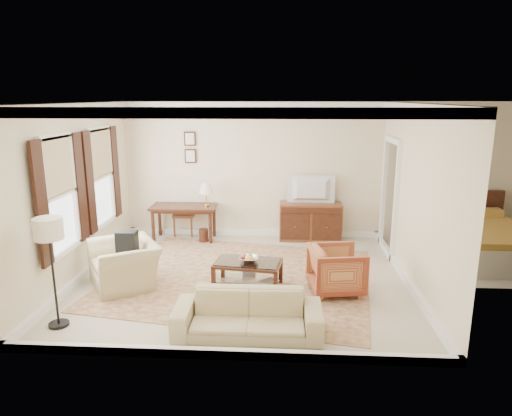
# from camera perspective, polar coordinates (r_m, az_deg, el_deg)

# --- Properties ---
(room_shell) EXTENTS (5.51, 5.01, 2.91)m
(room_shell) POSITION_cam_1_polar(r_m,az_deg,el_deg) (7.27, -1.74, 9.62)
(room_shell) COLOR beige
(room_shell) RESTS_ON ground
(annex_bedroom) EXTENTS (3.00, 2.70, 2.90)m
(annex_bedroom) POSITION_cam_1_polar(r_m,az_deg,el_deg) (9.58, 26.95, -3.86)
(annex_bedroom) COLOR beige
(annex_bedroom) RESTS_ON ground
(window_front) EXTENTS (0.12, 1.56, 1.80)m
(window_front) POSITION_cam_1_polar(r_m,az_deg,el_deg) (7.47, -23.31, 1.47)
(window_front) COLOR #CCB284
(window_front) RESTS_ON room_shell
(window_rear) EXTENTS (0.12, 1.56, 1.80)m
(window_rear) POSITION_cam_1_polar(r_m,az_deg,el_deg) (8.90, -18.78, 3.69)
(window_rear) COLOR #CCB284
(window_rear) RESTS_ON room_shell
(doorway) EXTENTS (0.10, 1.12, 2.25)m
(doorway) POSITION_cam_1_polar(r_m,az_deg,el_deg) (9.16, 16.34, 1.10)
(doorway) COLOR white
(doorway) RESTS_ON room_shell
(rug) EXTENTS (4.83, 4.33, 0.01)m
(rug) POSITION_cam_1_polar(r_m,az_deg,el_deg) (7.85, -2.06, -8.63)
(rug) COLOR maroon
(rug) RESTS_ON room_shell
(writing_desk) EXTENTS (1.37, 0.68, 0.75)m
(writing_desk) POSITION_cam_1_polar(r_m,az_deg,el_deg) (9.80, -9.02, -0.34)
(writing_desk) COLOR #452013
(writing_desk) RESTS_ON room_shell
(desk_chair) EXTENTS (0.52, 0.52, 1.05)m
(desk_chair) POSITION_cam_1_polar(r_m,az_deg,el_deg) (10.17, -8.96, -0.46)
(desk_chair) COLOR brown
(desk_chair) RESTS_ON room_shell
(desk_lamp) EXTENTS (0.32, 0.32, 0.50)m
(desk_lamp) POSITION_cam_1_polar(r_m,az_deg,el_deg) (9.62, -6.21, 1.70)
(desk_lamp) COLOR silver
(desk_lamp) RESTS_ON writing_desk
(framed_prints) EXTENTS (0.25, 0.04, 0.68)m
(framed_prints) POSITION_cam_1_polar(r_m,az_deg,el_deg) (9.95, -8.23, 7.54)
(framed_prints) COLOR #452013
(framed_prints) RESTS_ON room_shell
(sideboard) EXTENTS (1.31, 0.50, 0.80)m
(sideboard) POSITION_cam_1_polar(r_m,az_deg,el_deg) (9.81, 6.80, -1.67)
(sideboard) COLOR brown
(sideboard) RESTS_ON room_shell
(tv) EXTENTS (0.95, 0.55, 0.12)m
(tv) POSITION_cam_1_polar(r_m,az_deg,el_deg) (9.59, 6.95, 3.36)
(tv) COLOR black
(tv) RESTS_ON sideboard
(coffee_table) EXTENTS (1.12, 0.75, 0.44)m
(coffee_table) POSITION_cam_1_polar(r_m,az_deg,el_deg) (7.35, -1.02, -7.44)
(coffee_table) COLOR #452013
(coffee_table) RESTS_ON room_shell
(fruit_bowl) EXTENTS (0.42, 0.42, 0.10)m
(fruit_bowl) POSITION_cam_1_polar(r_m,az_deg,el_deg) (7.28, -0.89, -6.31)
(fruit_bowl) COLOR silver
(fruit_bowl) RESTS_ON coffee_table
(book_a) EXTENTS (0.28, 0.06, 0.38)m
(book_a) POSITION_cam_1_polar(r_m,az_deg,el_deg) (7.51, -1.72, -8.29)
(book_a) COLOR brown
(book_a) RESTS_ON coffee_table
(book_b) EXTENTS (0.21, 0.22, 0.38)m
(book_b) POSITION_cam_1_polar(r_m,az_deg,el_deg) (7.34, 1.01, -8.89)
(book_b) COLOR brown
(book_b) RESTS_ON coffee_table
(striped_armchair) EXTENTS (0.85, 0.89, 0.81)m
(striped_armchair) POSITION_cam_1_polar(r_m,az_deg,el_deg) (7.26, 10.04, -7.36)
(striped_armchair) COLOR maroon
(striped_armchair) RESTS_ON room_shell
(club_armchair) EXTENTS (1.20, 1.32, 0.97)m
(club_armchair) POSITION_cam_1_polar(r_m,az_deg,el_deg) (7.69, -16.15, -5.88)
(club_armchair) COLOR #CBB789
(club_armchair) RESTS_ON room_shell
(backpack) EXTENTS (0.36, 0.39, 0.40)m
(backpack) POSITION_cam_1_polar(r_m,az_deg,el_deg) (7.63, -15.82, -4.02)
(backpack) COLOR black
(backpack) RESTS_ON club_armchair
(sofa) EXTENTS (1.90, 0.57, 0.74)m
(sofa) POSITION_cam_1_polar(r_m,az_deg,el_deg) (5.96, -1.03, -12.38)
(sofa) COLOR #CBB789
(sofa) RESTS_ON room_shell
(floor_lamp) EXTENTS (0.37, 0.37, 1.50)m
(floor_lamp) POSITION_cam_1_polar(r_m,az_deg,el_deg) (6.42, -24.45, -3.30)
(floor_lamp) COLOR black
(floor_lamp) RESTS_ON room_shell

